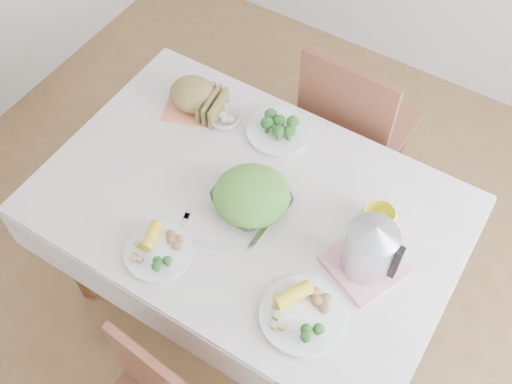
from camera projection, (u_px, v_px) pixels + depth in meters
The scene contains 17 objects.
floor at pixel (250, 294), 2.78m from camera, with size 3.60×3.60×0.00m, color brown.
dining_table at pixel (249, 255), 2.47m from camera, with size 1.40×0.90×0.75m, color brown.
tablecloth at pixel (248, 204), 2.16m from camera, with size 1.50×1.00×0.01m, color beige.
chair_far at pixel (358, 126), 2.75m from camera, with size 0.44×0.44×0.98m, color brown.
salad_bowl at pixel (252, 201), 2.12m from camera, with size 0.26×0.26×0.06m, color white.
dinner_plate_left at pixel (159, 252), 2.03m from camera, with size 0.23×0.23×0.02m, color white.
dinner_plate_right at pixel (302, 316), 1.89m from camera, with size 0.27×0.27×0.02m, color white.
broccoli_plate at pixel (279, 132), 2.33m from camera, with size 0.25×0.25×0.02m, color beige.
napkin at pixel (194, 104), 2.43m from camera, with size 0.22×0.22×0.00m, color #EF844B.
bread_loaf at pixel (193, 95), 2.38m from camera, with size 0.19×0.18×0.11m, color brown.
fruit_bowl at pixel (225, 118), 2.36m from camera, with size 0.13×0.13×0.04m, color white.
yellow_mug at pixel (378, 219), 2.06m from camera, with size 0.12×0.12×0.09m, color yellow.
pink_tray at pixel (365, 265), 2.00m from camera, with size 0.23×0.23×0.02m, color pink.
electric_kettle at pixel (370, 248), 1.91m from camera, with size 0.17×0.17×0.23m, color #B2B5BA.
fork_left at pixel (180, 232), 2.08m from camera, with size 0.02×0.16×0.00m, color silver.
fork_right at pixel (258, 237), 2.07m from camera, with size 0.02×0.16×0.00m, color silver.
knife at pixel (206, 244), 2.05m from camera, with size 0.02×0.20×0.00m, color silver.
Camera 1 is at (0.66, -1.00, 2.55)m, focal length 42.00 mm.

